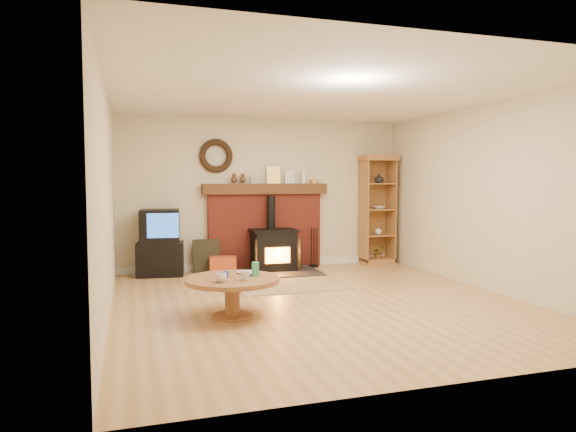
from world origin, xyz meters
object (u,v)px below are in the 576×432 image
object	(u,v)px
wood_stove	(274,251)
curio_cabinet	(377,210)
tv_unit	(160,244)
coffee_table	(232,285)

from	to	relation	value
wood_stove	curio_cabinet	xyz separation A→B (m)	(2.05, 0.28, 0.65)
tv_unit	curio_cabinet	bearing A→B (deg)	1.28
coffee_table	tv_unit	bearing A→B (deg)	102.39
tv_unit	curio_cabinet	world-z (taller)	curio_cabinet
wood_stove	coffee_table	xyz separation A→B (m)	(-1.22, -2.66, 0.02)
tv_unit	curio_cabinet	xyz separation A→B (m)	(3.90, 0.09, 0.48)
curio_cabinet	coffee_table	distance (m)	4.45
coffee_table	curio_cabinet	bearing A→B (deg)	41.97
wood_stove	curio_cabinet	bearing A→B (deg)	7.85
wood_stove	coffee_table	world-z (taller)	wood_stove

